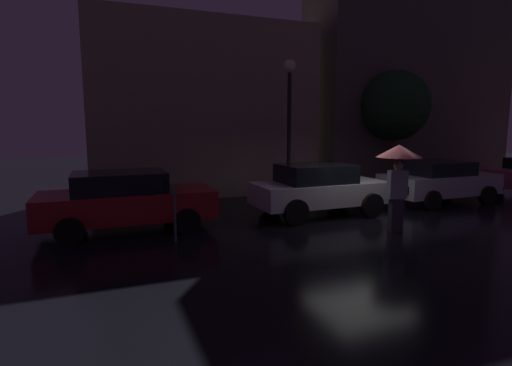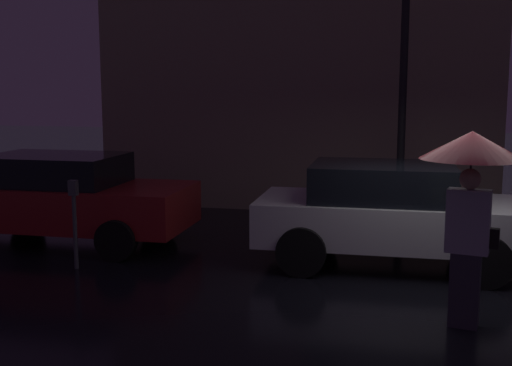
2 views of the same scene
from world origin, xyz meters
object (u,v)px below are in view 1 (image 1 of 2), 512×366
Objects in this scene: parking_meter at (175,207)px; pedestrian_with_umbrella at (398,163)px; parked_car_red at (126,200)px; parked_car_white at (319,188)px; street_lamp_near at (289,103)px; parked_car_silver at (438,181)px.

pedestrian_with_umbrella is at bearing -12.20° from parking_meter.
parked_car_red is at bearing 124.36° from parking_meter.
parked_car_white is 0.82× the size of street_lamp_near.
parking_meter is (-5.33, 1.15, -0.92)m from pedestrian_with_umbrella.
parked_car_white is at bearing -2.23° from parked_car_red.
parked_car_silver is (4.82, 0.16, -0.04)m from parked_car_white.
pedestrian_with_umbrella is at bearing -70.62° from parked_car_white.
parked_car_white is at bearing -178.76° from parked_car_silver.
street_lamp_near is at bearing 85.81° from parked_car_white.
parked_car_white is 1.83× the size of pedestrian_with_umbrella.
pedestrian_with_umbrella is (6.31, -2.57, 0.94)m from parked_car_red.
parking_meter is at bearing -165.69° from parked_car_white.
parked_car_white reaches higher than parking_meter.
parked_car_red is 1.72m from parking_meter.
parked_car_red is at bearing -159.28° from street_lamp_near.
parked_car_red is 0.88× the size of street_lamp_near.
parked_car_white is 2.67m from pedestrian_with_umbrella.
parked_car_silver is at bearing 1.21° from parked_car_white.
pedestrian_with_umbrella reaches higher than parked_car_red.
parked_car_white is at bearing 15.04° from parking_meter.
parking_meter is (0.97, -1.42, 0.02)m from parked_car_red.
parked_car_white reaches higher than parked_car_red.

